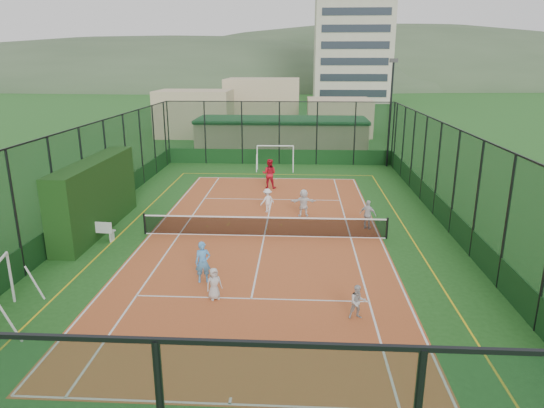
{
  "coord_description": "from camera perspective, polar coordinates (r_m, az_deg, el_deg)",
  "views": [
    {
      "loc": [
        1.59,
        -21.74,
        8.04
      ],
      "look_at": [
        0.29,
        1.39,
        1.2
      ],
      "focal_mm": 32.0,
      "sensor_mm": 36.0,
      "label": 1
    }
  ],
  "objects": [
    {
      "name": "clubhouse",
      "position": [
        44.25,
        1.13,
        8.04
      ],
      "size": [
        15.2,
        7.2,
        3.15
      ],
      "primitive_type": null,
      "color": "tan",
      "rests_on": "ground"
    },
    {
      "name": "child_far_right",
      "position": [
        24.47,
        11.22,
        -1.24
      ],
      "size": [
        0.92,
        0.71,
        1.46
      ],
      "primitive_type": "imported",
      "rotation": [
        0.0,
        0.0,
        2.67
      ],
      "color": "silver",
      "rests_on": "court_slab"
    },
    {
      "name": "coach",
      "position": [
        31.76,
        -0.32,
        3.6
      ],
      "size": [
        1.04,
        0.87,
        1.93
      ],
      "primitive_type": "imported",
      "rotation": [
        0.0,
        0.0,
        2.99
      ],
      "color": "red",
      "rests_on": "court_slab"
    },
    {
      "name": "distant_hills",
      "position": [
        171.94,
        2.76,
        13.75
      ],
      "size": [
        200.0,
        60.0,
        24.0
      ],
      "primitive_type": null,
      "color": "#384C33",
      "rests_on": "ground"
    },
    {
      "name": "child_far_back",
      "position": [
        25.99,
        3.73,
        0.15
      ],
      "size": [
        1.43,
        0.57,
        1.5
      ],
      "primitive_type": "imported",
      "rotation": [
        0.0,
        0.0,
        3.23
      ],
      "color": "white",
      "rests_on": "court_slab"
    },
    {
      "name": "white_bench",
      "position": [
        24.01,
        -20.04,
        -2.89
      ],
      "size": [
        1.81,
        0.64,
        1.0
      ],
      "primitive_type": null,
      "rotation": [
        0.0,
        0.0,
        -0.09
      ],
      "color": "white",
      "rests_on": "ground"
    },
    {
      "name": "child_near_mid",
      "position": [
        18.47,
        -8.13,
        -6.78
      ],
      "size": [
        0.65,
        0.5,
        1.59
      ],
      "primitive_type": "imported",
      "rotation": [
        0.0,
        0.0,
        0.22
      ],
      "color": "#4E9ADF",
      "rests_on": "court_slab"
    },
    {
      "name": "court_slab",
      "position": [
        23.24,
        -0.92,
        -3.79
      ],
      "size": [
        11.17,
        23.97,
        0.01
      ],
      "primitive_type": "cube",
      "color": "#AB5026",
      "rests_on": "ground"
    },
    {
      "name": "hedge_left",
      "position": [
        25.16,
        -20.06,
        0.93
      ],
      "size": [
        1.19,
        7.96,
        3.48
      ],
      "primitive_type": "cube",
      "color": "black",
      "rests_on": "ground"
    },
    {
      "name": "perimeter_fence",
      "position": [
        22.5,
        -0.95,
        2.19
      ],
      "size": [
        18.12,
        34.12,
        5.0
      ],
      "primitive_type": null,
      "color": "#113319",
      "rests_on": "ground"
    },
    {
      "name": "futsal_goal_far",
      "position": [
        37.35,
        0.38,
        5.46
      ],
      "size": [
        2.87,
        0.87,
        1.85
      ],
      "primitive_type": null,
      "rotation": [
        0.0,
        0.0,
        0.02
      ],
      "color": "white",
      "rests_on": "ground"
    },
    {
      "name": "tennis_net",
      "position": [
        23.06,
        -0.92,
        -2.56
      ],
      "size": [
        11.67,
        0.12,
        1.06
      ],
      "primitive_type": null,
      "color": "black",
      "rests_on": "ground"
    },
    {
      "name": "tennis_balls",
      "position": [
        24.59,
        -3.5,
        -2.56
      ],
      "size": [
        3.79,
        0.89,
        0.07
      ],
      "color": "#CCE033",
      "rests_on": "court_slab"
    },
    {
      "name": "floodlight_ne",
      "position": [
        39.18,
        13.72,
        10.25
      ],
      "size": [
        0.6,
        0.26,
        8.25
      ],
      "primitive_type": null,
      "color": "black",
      "rests_on": "ground"
    },
    {
      "name": "child_near_left",
      "position": [
        17.24,
        -6.83,
        -9.29
      ],
      "size": [
        0.67,
        0.6,
        1.16
      ],
      "primitive_type": "imported",
      "rotation": [
        0.0,
        0.0,
        0.53
      ],
      "color": "silver",
      "rests_on": "court_slab"
    },
    {
      "name": "child_near_right",
      "position": [
        16.16,
        10.06,
        -11.29
      ],
      "size": [
        0.63,
        0.53,
        1.16
      ],
      "primitive_type": "imported",
      "rotation": [
        0.0,
        0.0,
        0.17
      ],
      "color": "silver",
      "rests_on": "court_slab"
    },
    {
      "name": "child_far_left",
      "position": [
        26.7,
        -0.54,
        0.43
      ],
      "size": [
        0.98,
        0.91,
        1.33
      ],
      "primitive_type": "imported",
      "rotation": [
        0.0,
        0.0,
        3.78
      ],
      "color": "white",
      "rests_on": "court_slab"
    },
    {
      "name": "ground",
      "position": [
        23.24,
        -0.92,
        -3.8
      ],
      "size": [
        300.0,
        300.0,
        0.0
      ],
      "primitive_type": "plane",
      "color": "#20521C",
      "rests_on": "ground"
    },
    {
      "name": "apartment_tower",
      "position": [
        104.5,
        9.5,
        20.05
      ],
      "size": [
        15.0,
        12.0,
        30.0
      ],
      "primitive_type": "cube",
      "color": "beige",
      "rests_on": "ground"
    }
  ]
}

